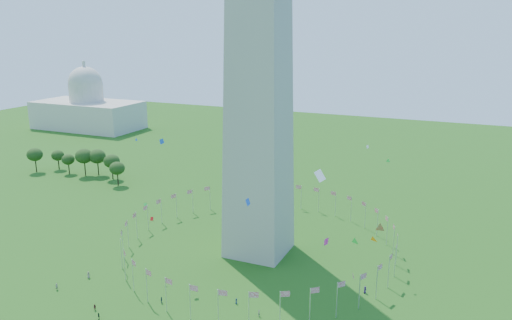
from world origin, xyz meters
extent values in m
cylinder|color=silver|center=(40.00, 50.00, 4.50)|extent=(0.24, 0.24, 9.00)
cylinder|color=silver|center=(39.39, 56.95, 4.50)|extent=(0.24, 0.24, 9.00)
cylinder|color=silver|center=(37.59, 63.68, 4.50)|extent=(0.24, 0.24, 9.00)
cylinder|color=silver|center=(34.64, 70.00, 4.50)|extent=(0.24, 0.24, 9.00)
cylinder|color=silver|center=(30.64, 75.71, 4.50)|extent=(0.24, 0.24, 9.00)
cylinder|color=silver|center=(25.71, 80.64, 4.50)|extent=(0.24, 0.24, 9.00)
cylinder|color=silver|center=(20.00, 84.64, 4.50)|extent=(0.24, 0.24, 9.00)
cylinder|color=silver|center=(13.68, 87.59, 4.50)|extent=(0.24, 0.24, 9.00)
cylinder|color=silver|center=(6.95, 89.39, 4.50)|extent=(0.24, 0.24, 9.00)
cylinder|color=silver|center=(0.00, 90.00, 4.50)|extent=(0.24, 0.24, 9.00)
cylinder|color=silver|center=(-6.95, 89.39, 4.50)|extent=(0.24, 0.24, 9.00)
cylinder|color=silver|center=(-13.68, 87.59, 4.50)|extent=(0.24, 0.24, 9.00)
cylinder|color=silver|center=(-20.00, 84.64, 4.50)|extent=(0.24, 0.24, 9.00)
cylinder|color=silver|center=(-25.71, 80.64, 4.50)|extent=(0.24, 0.24, 9.00)
cylinder|color=silver|center=(-30.64, 75.71, 4.50)|extent=(0.24, 0.24, 9.00)
cylinder|color=silver|center=(-34.64, 70.00, 4.50)|extent=(0.24, 0.24, 9.00)
cylinder|color=silver|center=(-37.59, 63.68, 4.50)|extent=(0.24, 0.24, 9.00)
cylinder|color=silver|center=(-39.39, 56.95, 4.50)|extent=(0.24, 0.24, 9.00)
cylinder|color=silver|center=(-40.00, 50.00, 4.50)|extent=(0.24, 0.24, 9.00)
cylinder|color=silver|center=(-39.39, 43.05, 4.50)|extent=(0.24, 0.24, 9.00)
cylinder|color=silver|center=(-37.59, 36.32, 4.50)|extent=(0.24, 0.24, 9.00)
cylinder|color=silver|center=(-34.64, 30.00, 4.50)|extent=(0.24, 0.24, 9.00)
cylinder|color=silver|center=(-30.64, 24.29, 4.50)|extent=(0.24, 0.24, 9.00)
cylinder|color=silver|center=(-25.71, 19.36, 4.50)|extent=(0.24, 0.24, 9.00)
cylinder|color=silver|center=(-20.00, 15.36, 4.50)|extent=(0.24, 0.24, 9.00)
cylinder|color=silver|center=(-13.68, 12.41, 4.50)|extent=(0.24, 0.24, 9.00)
cylinder|color=silver|center=(-6.95, 10.61, 4.50)|extent=(0.24, 0.24, 9.00)
cylinder|color=silver|center=(0.00, 10.00, 4.50)|extent=(0.24, 0.24, 9.00)
cylinder|color=silver|center=(6.95, 10.61, 4.50)|extent=(0.24, 0.24, 9.00)
cylinder|color=silver|center=(13.68, 12.41, 4.50)|extent=(0.24, 0.24, 9.00)
cylinder|color=silver|center=(20.00, 15.36, 4.50)|extent=(0.24, 0.24, 9.00)
cylinder|color=silver|center=(25.71, 19.36, 4.50)|extent=(0.24, 0.24, 9.00)
cylinder|color=silver|center=(30.64, 24.29, 4.50)|extent=(0.24, 0.24, 9.00)
cylinder|color=silver|center=(34.64, 30.00, 4.50)|extent=(0.24, 0.24, 9.00)
cylinder|color=silver|center=(37.59, 36.32, 4.50)|extent=(0.24, 0.24, 9.00)
cylinder|color=silver|center=(39.39, 43.05, 4.50)|extent=(0.24, 0.24, 9.00)
imported|color=#1C2143|center=(-10.24, 13.33, 0.83)|extent=(1.08, 1.14, 1.66)
imported|color=#73695C|center=(13.93, 17.51, 0.81)|extent=(0.57, 0.69, 1.63)
imported|color=black|center=(-19.54, 1.55, 0.84)|extent=(1.11, 1.15, 1.68)
imported|color=slate|center=(-38.67, 7.99, 0.93)|extent=(0.75, 0.81, 1.86)
imported|color=#5B1422|center=(-23.02, 4.25, 0.77)|extent=(0.80, 0.65, 1.54)
imported|color=gray|center=(-35.53, 16.21, 0.91)|extent=(1.07, 1.03, 1.81)
imported|color=#371A4F|center=(34.53, 38.00, 0.94)|extent=(0.89, 1.07, 1.88)
imported|color=#212D4E|center=(6.69, 20.37, 0.72)|extent=(0.83, 0.85, 1.45)
plane|color=green|center=(33.50, 27.06, 18.59)|extent=(1.85, 1.19, 2.13)
plane|color=white|center=(35.81, -11.62, 45.00)|extent=(1.50, 1.54, 1.77)
plane|color=blue|center=(-20.73, 32.07, 35.85)|extent=(0.31, 1.76, 1.74)
plane|color=blue|center=(-56.15, 67.59, 25.93)|extent=(0.21, 1.53, 1.53)
plane|color=red|center=(-21.31, 26.46, 15.60)|extent=(0.90, 0.85, 1.21)
plane|color=blue|center=(11.58, 16.80, 28.24)|extent=(1.89, 0.39, 1.85)
plane|color=white|center=(29.79, 55.47, 34.05)|extent=(0.25, 1.11, 1.14)
plane|color=#CC2699|center=(35.23, 18.84, 14.23)|extent=(1.01, 1.61, 1.77)
plane|color=#CC2699|center=(24.23, 36.96, 12.79)|extent=(1.97, 0.72, 2.06)
plane|color=green|center=(-46.26, 57.64, 5.34)|extent=(1.95, 1.85, 1.53)
plane|color=green|center=(37.18, 43.80, 33.77)|extent=(1.03, 0.14, 1.04)
plane|color=yellow|center=(38.52, 29.38, 21.77)|extent=(1.95, 0.80, 1.83)
plane|color=orange|center=(37.79, 25.98, 20.26)|extent=(1.61, 1.56, 1.96)
ellipsoid|color=#2A511B|center=(-129.21, 87.07, 5.60)|extent=(7.17, 7.17, 11.20)
ellipsoid|color=#2A511B|center=(-122.85, 94.67, 4.58)|extent=(5.87, 5.87, 9.17)
ellipsoid|color=#2A511B|center=(-113.10, 91.07, 4.52)|extent=(5.79, 5.79, 9.05)
ellipsoid|color=#2A511B|center=(-104.02, 91.62, 6.14)|extent=(7.86, 7.86, 12.28)
ellipsoid|color=#2A511B|center=(-98.88, 94.41, 5.95)|extent=(7.62, 7.62, 11.90)
ellipsoid|color=#2A511B|center=(-89.01, 92.21, 5.53)|extent=(7.08, 7.08, 11.06)
ellipsoid|color=#2A511B|center=(-80.81, 85.62, 5.11)|extent=(6.54, 6.54, 10.21)
camera|label=1|loc=(54.56, -77.51, 65.35)|focal=35.00mm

